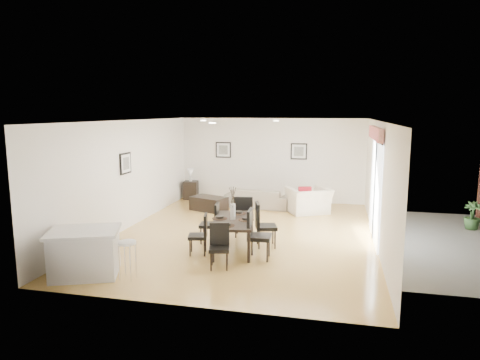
% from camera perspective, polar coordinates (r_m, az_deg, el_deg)
% --- Properties ---
extents(ground, '(8.00, 8.00, 0.00)m').
position_cam_1_polar(ground, '(10.38, 0.69, -7.16)').
color(ground, tan).
rests_on(ground, ground).
extents(wall_back, '(6.00, 0.04, 2.70)m').
position_cam_1_polar(wall_back, '(13.99, 4.16, 2.69)').
color(wall_back, white).
rests_on(wall_back, ground).
extents(wall_front, '(6.00, 0.04, 2.70)m').
position_cam_1_polar(wall_front, '(6.31, -7.01, -5.25)').
color(wall_front, white).
rests_on(wall_front, ground).
extents(wall_left, '(0.04, 8.00, 2.70)m').
position_cam_1_polar(wall_left, '(11.10, -14.61, 0.75)').
color(wall_left, white).
rests_on(wall_left, ground).
extents(wall_right, '(0.04, 8.00, 2.70)m').
position_cam_1_polar(wall_right, '(9.91, 17.92, -0.38)').
color(wall_right, white).
rests_on(wall_right, ground).
extents(ceiling, '(6.00, 8.00, 0.02)m').
position_cam_1_polar(ceiling, '(9.97, 0.72, 7.91)').
color(ceiling, white).
rests_on(ceiling, wall_back).
extents(sofa, '(2.03, 0.98, 0.57)m').
position_cam_1_polar(sofa, '(13.14, 2.45, -2.41)').
color(sofa, gray).
rests_on(sofa, ground).
extents(armchair, '(1.47, 1.41, 0.74)m').
position_cam_1_polar(armchair, '(12.51, 9.13, -2.72)').
color(armchair, beige).
rests_on(armchair, ground).
extents(courtyard_plant_b, '(0.51, 0.51, 0.70)m').
position_cam_1_polar(courtyard_plant_b, '(12.15, 28.56, -4.18)').
color(courtyard_plant_b, '#345725').
rests_on(courtyard_plant_b, ground).
extents(dining_table, '(1.09, 1.73, 0.67)m').
position_cam_1_polar(dining_table, '(9.02, -0.96, -5.68)').
color(dining_table, black).
rests_on(dining_table, ground).
extents(dining_chair_wnear, '(0.45, 0.45, 0.84)m').
position_cam_1_polar(dining_chair_wnear, '(8.85, -5.20, -6.93)').
color(dining_chair_wnear, black).
rests_on(dining_chair_wnear, ground).
extents(dining_chair_wfar, '(0.45, 0.45, 0.90)m').
position_cam_1_polar(dining_chair_wfar, '(9.58, -3.68, -5.45)').
color(dining_chair_wfar, black).
rests_on(dining_chair_wfar, ground).
extents(dining_chair_enear, '(0.47, 0.47, 1.00)m').
position_cam_1_polar(dining_chair_enear, '(8.54, 2.06, -6.87)').
color(dining_chair_enear, black).
rests_on(dining_chair_enear, ground).
extents(dining_chair_efar, '(0.54, 0.54, 0.98)m').
position_cam_1_polar(dining_chair_efar, '(9.29, 3.00, -5.64)').
color(dining_chair_efar, black).
rests_on(dining_chair_efar, ground).
extents(dining_chair_head, '(0.45, 0.45, 0.83)m').
position_cam_1_polar(dining_chair_head, '(8.13, -2.77, -8.38)').
color(dining_chair_head, black).
rests_on(dining_chair_head, ground).
extents(dining_chair_foot, '(0.50, 0.50, 0.98)m').
position_cam_1_polar(dining_chair_foot, '(9.97, 0.47, -4.58)').
color(dining_chair_foot, black).
rests_on(dining_chair_foot, ground).
extents(vase, '(0.90, 1.38, 0.70)m').
position_cam_1_polar(vase, '(8.94, -0.96, -3.49)').
color(vase, white).
rests_on(vase, dining_table).
extents(coffee_table, '(1.17, 0.93, 0.41)m').
position_cam_1_polar(coffee_table, '(12.76, -4.17, -3.15)').
color(coffee_table, black).
rests_on(coffee_table, ground).
extents(side_table, '(0.52, 0.52, 0.60)m').
position_cam_1_polar(side_table, '(14.45, -6.57, -1.34)').
color(side_table, black).
rests_on(side_table, ground).
extents(table_lamp, '(0.22, 0.22, 0.41)m').
position_cam_1_polar(table_lamp, '(14.36, -6.61, 0.89)').
color(table_lamp, white).
rests_on(table_lamp, side_table).
extents(cushion, '(0.38, 0.22, 0.36)m').
position_cam_1_polar(cushion, '(12.36, 8.64, -1.74)').
color(cushion, maroon).
rests_on(cushion, armchair).
extents(kitchen_island, '(1.46, 1.30, 0.84)m').
position_cam_1_polar(kitchen_island, '(8.20, -19.99, -9.07)').
color(kitchen_island, silver).
rests_on(kitchen_island, ground).
extents(bar_stool, '(0.31, 0.31, 0.69)m').
position_cam_1_polar(bar_stool, '(7.75, -14.82, -8.61)').
color(bar_stool, silver).
rests_on(bar_stool, ground).
extents(framed_print_back_left, '(0.52, 0.04, 0.52)m').
position_cam_1_polar(framed_print_back_left, '(14.26, -2.23, 4.04)').
color(framed_print_back_left, black).
rests_on(framed_print_back_left, wall_back).
extents(framed_print_back_right, '(0.52, 0.04, 0.52)m').
position_cam_1_polar(framed_print_back_right, '(13.82, 7.85, 3.80)').
color(framed_print_back_right, black).
rests_on(framed_print_back_right, wall_back).
extents(framed_print_left_wall, '(0.04, 0.52, 0.52)m').
position_cam_1_polar(framed_print_left_wall, '(10.88, -15.02, 2.16)').
color(framed_print_left_wall, black).
rests_on(framed_print_left_wall, wall_left).
extents(sliding_door, '(0.12, 2.70, 2.57)m').
position_cam_1_polar(sliding_door, '(10.16, 17.61, 1.65)').
color(sliding_door, white).
rests_on(sliding_door, wall_right).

